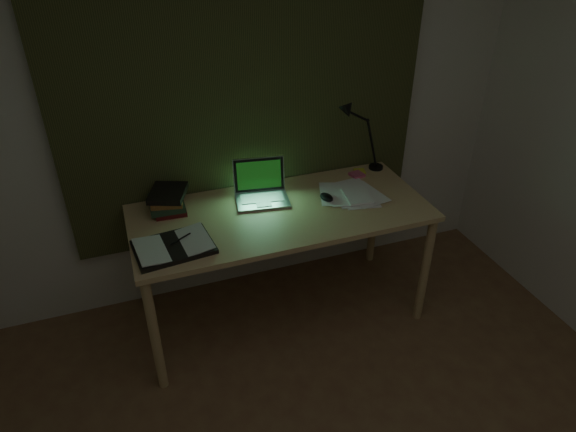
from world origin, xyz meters
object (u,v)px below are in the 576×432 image
Objects in this scene: loose_papers at (348,196)px; book_stack at (167,200)px; desk at (281,265)px; laptop at (262,185)px; open_textbook at (174,246)px; desk_lamp at (379,133)px.

book_stack is at bearing 167.22° from loose_papers.
desk is 4.93× the size of loose_papers.
open_textbook is (-0.57, -0.31, -0.09)m from laptop.
desk_lamp reaches higher than open_textbook.
open_textbook reaches higher than desk.
laptop is 0.66m from open_textbook.
loose_papers is (0.43, 0.00, 0.40)m from desk.
desk_lamp is (0.34, 0.30, 0.24)m from loose_papers.
desk_lamp is at bearing 40.82° from loose_papers.
desk_lamp reaches higher than book_stack.
desk is 4.38× the size of open_textbook.
laptop reaches higher than open_textbook.
loose_papers is 0.69× the size of desk_lamp.
loose_papers is (1.04, -0.24, -0.05)m from book_stack.
loose_papers reaches higher than desk.
desk is 7.43× the size of book_stack.
book_stack is (-0.61, 0.24, 0.45)m from desk.
book_stack is (-0.54, 0.10, -0.05)m from laptop.
desk_lamp reaches higher than loose_papers.
desk is at bearing -149.40° from desk_lamp.
laptop reaches higher than desk.
desk is 1.05m from desk_lamp.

